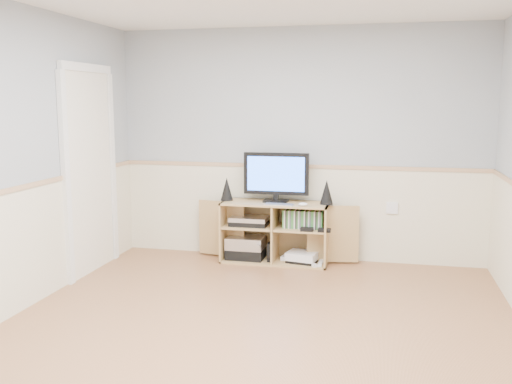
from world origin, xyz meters
TOP-DOWN VIEW (x-y plane):
  - room at (-0.06, 0.12)m, footprint 4.04×4.54m
  - media_cabinet at (-0.22, 2.06)m, footprint 1.77×0.43m
  - monitor at (-0.22, 2.06)m, footprint 0.70×0.18m
  - speaker_left at (-0.76, 2.03)m, footprint 0.14×0.14m
  - speaker_right at (0.32, 2.03)m, footprint 0.14×0.14m
  - keyboard at (-0.15, 1.87)m, footprint 0.31×0.14m
  - mouse at (0.10, 1.87)m, footprint 0.11×0.08m
  - av_components at (-0.52, 2.01)m, footprint 0.50×0.30m
  - game_consoles at (0.07, 1.99)m, footprint 0.46×0.32m
  - game_cases at (0.09, 1.99)m, footprint 0.42×0.13m
  - wall_outlet at (1.00, 2.23)m, footprint 0.12×0.03m

SIDE VIEW (x-z plane):
  - game_consoles at x=0.07m, z-range 0.02..0.13m
  - av_components at x=-0.52m, z-range -0.01..0.45m
  - media_cabinet at x=-0.22m, z-range 0.01..0.66m
  - game_cases at x=0.09m, z-range 0.39..0.58m
  - wall_outlet at x=1.00m, z-range 0.54..0.66m
  - keyboard at x=-0.15m, z-range 0.65..0.66m
  - mouse at x=0.10m, z-range 0.65..0.69m
  - speaker_left at x=-0.76m, z-range 0.65..0.90m
  - speaker_right at x=0.32m, z-range 0.65..0.91m
  - monitor at x=-0.22m, z-range 0.67..1.20m
  - room at x=-0.06m, z-range -0.05..2.49m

